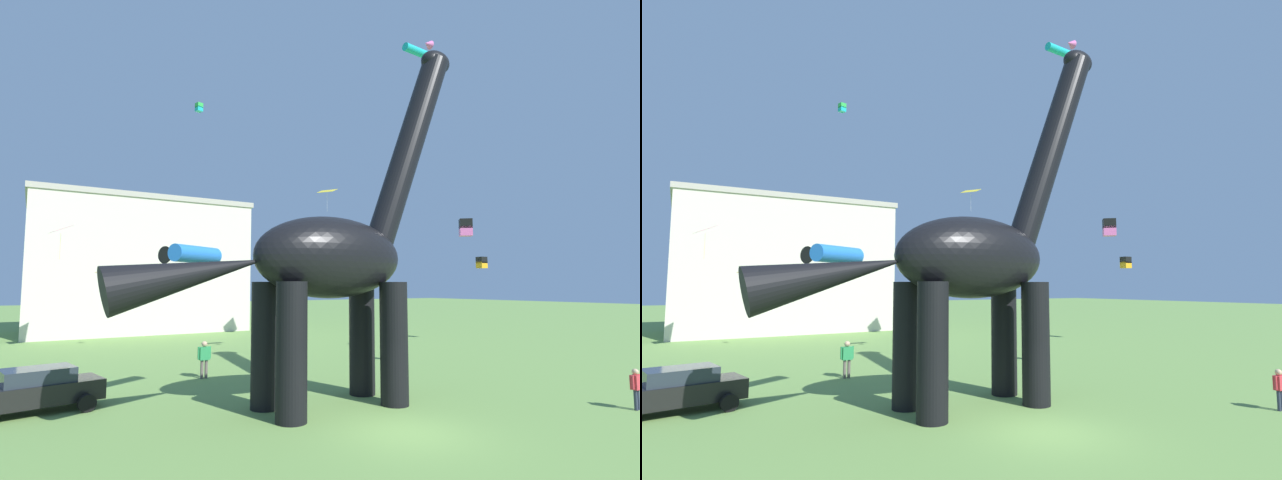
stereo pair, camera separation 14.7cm
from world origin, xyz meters
TOP-DOWN VIEW (x-y plane):
  - ground_plane at (0.00, 0.00)m, footprint 240.00×240.00m
  - dinosaur_sculpture at (-0.36, 3.77)m, footprint 14.71×3.12m
  - parked_sedan_left at (-9.65, 8.60)m, footprint 4.46×2.56m
  - person_photographer at (6.89, 8.26)m, footprint 0.36×0.16m
  - person_strolling_adult at (8.94, -2.41)m, footprint 0.55×0.24m
  - person_far_spectator at (-2.60, 11.59)m, footprint 0.67×0.29m
  - person_near_flyer at (8.85, 11.24)m, footprint 0.55×0.24m
  - kite_drifting at (-4.71, 7.10)m, footprint 2.37×2.50m
  - kite_far_right at (7.35, 6.76)m, footprint 1.63×1.41m
  - kite_far_left at (-7.96, 4.16)m, footprint 0.82×0.99m
  - kite_high_right at (21.03, 14.28)m, footprint 0.68×0.68m
  - kite_mid_right at (-2.10, 15.18)m, footprint 0.43×0.43m
  - kite_near_low at (-8.42, 25.15)m, footprint 1.51×1.94m
  - kite_mid_center at (14.19, 9.82)m, footprint 1.10×1.10m
  - kite_apex at (10.46, 20.95)m, footprint 1.68×1.80m
  - background_building_block at (-0.73, 39.67)m, footprint 20.13×12.53m

SIDE VIEW (x-z plane):
  - ground_plane at x=0.00m, z-range 0.00..0.00m
  - person_photographer at x=6.89m, z-range 0.10..1.08m
  - parked_sedan_left at x=-9.65m, z-range 0.03..1.58m
  - person_near_flyer at x=8.85m, z-range 0.15..1.62m
  - person_strolling_adult at x=8.94m, z-range 0.15..1.62m
  - person_far_spectator at x=-2.60m, z-range 0.19..1.97m
  - kite_far_left at x=-7.96m, z-range 4.87..5.10m
  - dinosaur_sculpture at x=-0.36m, z-range -2.13..13.25m
  - kite_drifting at x=-4.71m, z-range 5.35..6.06m
  - kite_high_right at x=21.03m, z-range 5.90..6.82m
  - background_building_block at x=-0.73m, z-range 0.01..13.07m
  - kite_mid_center at x=14.19m, z-range 7.74..8.86m
  - kite_near_low at x=-8.42m, z-range 7.18..9.48m
  - kite_apex at x=10.46m, z-range 11.32..13.21m
  - kite_mid_right at x=-2.10m, z-range 14.67..15.17m
  - kite_far_right at x=7.35m, z-range 17.08..17.55m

